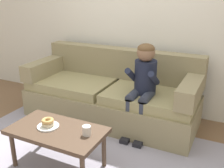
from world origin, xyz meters
TOP-DOWN VIEW (x-y plane):
  - ground at (0.00, 0.00)m, footprint 10.00×10.00m
  - wall_back at (0.00, 1.40)m, footprint 8.00×0.10m
  - area_rug at (0.00, -0.25)m, footprint 2.99×2.08m
  - couch at (-0.14, 0.84)m, footprint 2.26×0.90m
  - coffee_table at (-0.14, -0.35)m, footprint 0.92×0.51m
  - person_child at (0.36, 0.64)m, footprint 0.34×0.58m
  - plate at (-0.24, -0.36)m, footprint 0.21×0.21m
  - donut at (-0.24, -0.36)m, footprint 0.17×0.17m
  - donut_second at (-0.24, -0.36)m, footprint 0.12×0.12m
  - mug at (0.17, -0.32)m, footprint 0.08×0.08m
  - toy_controller at (-0.70, 0.05)m, footprint 0.23×0.09m

SIDE VIEW (x-z plane):
  - ground at x=0.00m, z-range 0.00..0.00m
  - area_rug at x=0.00m, z-range 0.00..0.01m
  - toy_controller at x=-0.70m, z-range 0.00..0.05m
  - couch at x=-0.14m, z-range -0.12..0.79m
  - coffee_table at x=-0.14m, z-range 0.16..0.59m
  - plate at x=-0.24m, z-range 0.43..0.44m
  - donut at x=-0.24m, z-range 0.44..0.48m
  - mug at x=0.17m, z-range 0.43..0.52m
  - donut_second at x=-0.24m, z-range 0.48..0.51m
  - person_child at x=0.36m, z-range 0.12..1.22m
  - wall_back at x=0.00m, z-range 0.00..2.80m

